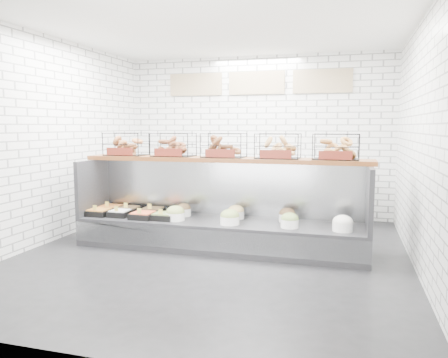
% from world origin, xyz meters
% --- Properties ---
extents(ground, '(5.50, 5.50, 0.00)m').
position_xyz_m(ground, '(0.00, 0.00, 0.00)').
color(ground, black).
rests_on(ground, ground).
extents(room_shell, '(5.02, 5.51, 3.01)m').
position_xyz_m(room_shell, '(0.00, 0.60, 2.06)').
color(room_shell, white).
rests_on(room_shell, ground).
extents(display_case, '(4.00, 0.90, 1.20)m').
position_xyz_m(display_case, '(-0.03, 0.34, 0.33)').
color(display_case, black).
rests_on(display_case, ground).
extents(bagel_shelf, '(4.10, 0.50, 0.40)m').
position_xyz_m(bagel_shelf, '(0.01, 0.52, 1.38)').
color(bagel_shelf, '#512811').
rests_on(bagel_shelf, display_case).
extents(prep_counter, '(4.00, 0.60, 1.20)m').
position_xyz_m(prep_counter, '(-0.01, 2.43, 0.47)').
color(prep_counter, '#93969B').
rests_on(prep_counter, ground).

